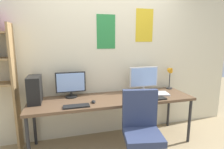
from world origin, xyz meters
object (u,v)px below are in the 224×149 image
office_chair (141,138)px  desk (113,101)px  pc_tower (35,90)px  mouse_right_side (93,102)px  monitor_left (71,84)px  keyboard_right (154,99)px  mouse_left_side (137,100)px  desk_lamp (171,73)px  monitor_right (144,78)px  keyboard_left (76,106)px  laptop_closed (158,94)px

office_chair → desk: bearing=106.1°
pc_tower → mouse_right_side: (0.78, -0.23, -0.17)m
monitor_left → pc_tower: size_ratio=1.19×
pc_tower → keyboard_right: 1.70m
keyboard_right → mouse_left_side: mouse_left_side is taller
mouse_left_side → office_chair: bearing=-104.4°
desk → pc_tower: size_ratio=6.53×
monitor_left → desk_lamp: (1.71, 0.00, 0.08)m
desk_lamp → mouse_left_side: size_ratio=4.44×
monitor_right → keyboard_left: bearing=-159.1°
office_chair → mouse_left_side: office_chair is taller
pc_tower → keyboard_right: size_ratio=1.02×
laptop_closed → mouse_left_side: bearing=-145.1°
monitor_right → laptop_closed: 0.35m
keyboard_left → office_chair: bearing=-28.7°
office_chair → desk_lamp: 1.41m
office_chair → laptop_closed: 0.91m
keyboard_left → laptop_closed: 1.32m
monitor_right → mouse_left_side: monitor_right is taller
office_chair → mouse_right_side: size_ratio=10.31×
office_chair → monitor_right: (0.42, 0.85, 0.56)m
desk → keyboard_right: 0.61m
desk → keyboard_left: 0.61m
monitor_left → keyboard_right: monitor_left is taller
mouse_left_side → desk: bearing=142.9°
desk → monitor_left: size_ratio=5.48×
desk_lamp → mouse_right_side: (-1.43, -0.35, -0.27)m
keyboard_left → mouse_left_side: mouse_left_side is taller
monitor_right → office_chair: bearing=-116.0°
mouse_left_side → mouse_right_side: same height
monitor_left → pc_tower: (-0.49, -0.11, -0.02)m
desk → pc_tower: pc_tower is taller
monitor_left → mouse_right_side: size_ratio=4.61×
mouse_right_side → laptop_closed: bearing=6.0°
monitor_left → mouse_right_side: 0.48m
keyboard_left → laptop_closed: bearing=9.1°
office_chair → monitor_left: 1.28m
desk → mouse_left_side: bearing=-37.1°
office_chair → keyboard_left: office_chair is taller
monitor_left → mouse_right_side: (0.28, -0.35, -0.19)m
monitor_left → mouse_right_side: monitor_left is taller
desk_lamp → pc_tower: bearing=-177.1°
office_chair → mouse_left_side: 0.56m
desk → monitor_right: (0.60, 0.21, 0.27)m
monitor_left → laptop_closed: (1.35, -0.23, -0.19)m
monitor_right → keyboard_left: size_ratio=1.47×
mouse_left_side → desk_lamp: bearing=27.9°
laptop_closed → pc_tower: bearing=-172.6°
office_chair → keyboard_left: (-0.74, 0.41, 0.35)m
desk_lamp → mouse_right_side: bearing=-166.4°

